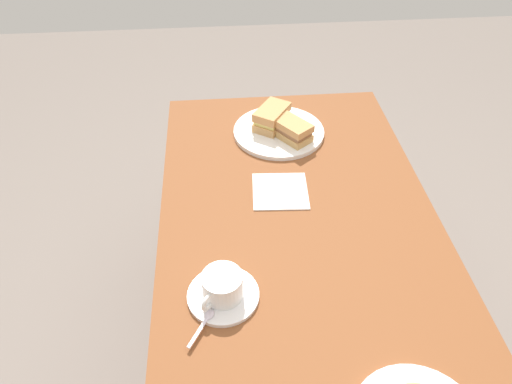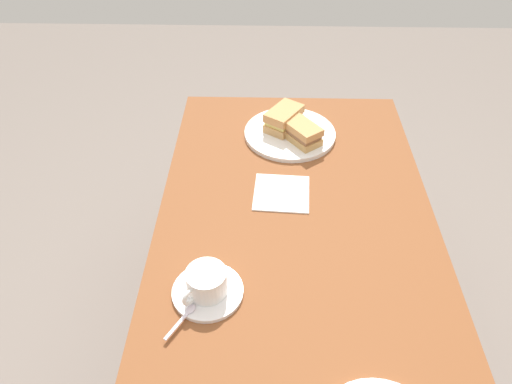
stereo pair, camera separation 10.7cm
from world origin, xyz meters
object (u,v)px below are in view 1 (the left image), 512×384
object	(u,v)px
dining_table	(300,253)
sandwich_plate	(279,132)
napkin	(280,191)
coffee_saucer	(223,295)
coffee_cup	(222,285)
sandwich_back	(291,130)
spoon	(205,322)
sandwich_front	(272,117)

from	to	relation	value
dining_table	sandwich_plate	distance (m)	0.44
sandwich_plate	dining_table	bearing A→B (deg)	-179.07
dining_table	napkin	world-z (taller)	napkin
coffee_saucer	coffee_cup	size ratio (longest dim) A/B	1.52
sandwich_back	sandwich_plate	bearing A→B (deg)	36.20
sandwich_plate	coffee_cup	xyz separation A→B (m)	(-0.61, 0.20, 0.04)
coffee_saucer	spoon	size ratio (longest dim) A/B	1.75
coffee_saucer	spoon	world-z (taller)	spoon
napkin	sandwich_front	bearing A→B (deg)	-1.93
coffee_saucer	coffee_cup	distance (m)	0.04
sandwich_plate	coffee_saucer	bearing A→B (deg)	162.00
dining_table	sandwich_plate	size ratio (longest dim) A/B	4.58
sandwich_plate	spoon	bearing A→B (deg)	160.63
sandwich_plate	sandwich_front	size ratio (longest dim) A/B	1.97
dining_table	spoon	distance (m)	0.37
dining_table	sandwich_front	size ratio (longest dim) A/B	9.04
spoon	sandwich_plate	bearing A→B (deg)	-19.37
sandwich_front	sandwich_back	size ratio (longest dim) A/B	1.03
sandwich_back	coffee_saucer	world-z (taller)	sandwich_back
dining_table	napkin	size ratio (longest dim) A/B	8.75
coffee_cup	coffee_saucer	bearing A→B (deg)	-37.94
dining_table	spoon	bearing A→B (deg)	135.81
sandwich_front	coffee_saucer	distance (m)	0.66
dining_table	sandwich_plate	world-z (taller)	sandwich_plate
dining_table	sandwich_plate	xyz separation A→B (m)	(0.43, 0.01, 0.09)
sandwich_plate	sandwich_back	size ratio (longest dim) A/B	2.03
sandwich_plate	napkin	bearing A→B (deg)	173.78
sandwich_front	sandwich_back	world-z (taller)	sandwich_front
sandwich_plate	coffee_cup	world-z (taller)	coffee_cup
coffee_cup	napkin	bearing A→B (deg)	-26.76
spoon	sandwich_back	bearing A→B (deg)	-23.10
sandwich_plate	sandwich_back	xyz separation A→B (m)	(-0.04, -0.03, 0.04)
sandwich_front	coffee_saucer	xyz separation A→B (m)	(-0.64, 0.18, -0.04)
sandwich_back	dining_table	bearing A→B (deg)	176.23
sandwich_front	sandwich_back	bearing A→B (deg)	-142.60
sandwich_plate	sandwich_back	world-z (taller)	sandwich_back
sandwich_front	napkin	world-z (taller)	sandwich_front
sandwich_plate	coffee_cup	distance (m)	0.65
coffee_saucer	sandwich_back	bearing A→B (deg)	-22.14
coffee_cup	spoon	bearing A→B (deg)	149.62
coffee_saucer	napkin	world-z (taller)	coffee_saucer
spoon	napkin	xyz separation A→B (m)	(0.40, -0.21, -0.01)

